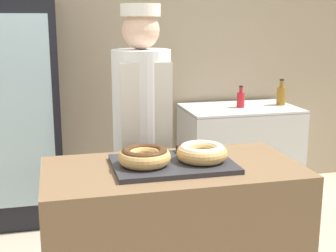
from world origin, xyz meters
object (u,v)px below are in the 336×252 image
(brownie_back_right, at_px, (184,149))
(chest_freezer, at_px, (239,151))
(donut_chocolate_glaze, at_px, (145,156))
(brownie_back_left, at_px, (147,152))
(serving_tray, at_px, (173,164))
(beverage_fridge, at_px, (21,110))
(bottle_amber, at_px, (281,95))
(donut_light_glaze, at_px, (202,152))
(baker_person, at_px, (142,138))
(bottle_red, at_px, (241,99))

(brownie_back_right, bearing_deg, chest_freezer, 58.52)
(donut_chocolate_glaze, xyz_separation_m, brownie_back_left, (0.04, 0.17, -0.03))
(serving_tray, bearing_deg, beverage_fridge, 115.18)
(chest_freezer, bearing_deg, bottle_amber, 2.40)
(bottle_amber, bearing_deg, donut_light_glaze, -126.94)
(brownie_back_right, height_order, baker_person, baker_person)
(donut_chocolate_glaze, bearing_deg, donut_light_glaze, 0.00)
(serving_tray, height_order, chest_freezer, serving_tray)
(donut_chocolate_glaze, bearing_deg, bottle_amber, 47.57)
(baker_person, bearing_deg, serving_tray, -86.24)
(brownie_back_left, xyz_separation_m, bottle_amber, (1.57, 1.60, -0.01))
(brownie_back_left, relative_size, chest_freezer, 0.07)
(donut_chocolate_glaze, bearing_deg, baker_person, 80.42)
(chest_freezer, distance_m, bottle_amber, 0.64)
(chest_freezer, height_order, bottle_amber, bottle_amber)
(chest_freezer, bearing_deg, brownie_back_left, -126.45)
(donut_light_glaze, distance_m, chest_freezer, 2.05)
(baker_person, bearing_deg, beverage_fridge, 124.42)
(beverage_fridge, bearing_deg, bottle_red, -0.06)
(chest_freezer, bearing_deg, bottle_red, -114.80)
(brownie_back_right, distance_m, beverage_fridge, 1.82)
(brownie_back_right, height_order, beverage_fridge, beverage_fridge)
(donut_chocolate_glaze, height_order, brownie_back_left, donut_chocolate_glaze)
(donut_chocolate_glaze, bearing_deg, chest_freezer, 55.26)
(brownie_back_left, relative_size, beverage_fridge, 0.04)
(donut_light_glaze, height_order, beverage_fridge, beverage_fridge)
(baker_person, height_order, chest_freezer, baker_person)
(serving_tray, bearing_deg, bottle_amber, 49.98)
(donut_light_glaze, bearing_deg, bottle_amber, 53.06)
(brownie_back_right, relative_size, bottle_red, 0.38)
(brownie_back_left, distance_m, bottle_red, 1.96)
(baker_person, distance_m, bottle_red, 1.58)
(serving_tray, relative_size, chest_freezer, 0.58)
(serving_tray, xyz_separation_m, brownie_back_left, (-0.10, 0.15, 0.03))
(brownie_back_right, bearing_deg, serving_tray, -123.52)
(brownie_back_right, relative_size, chest_freezer, 0.07)
(serving_tray, distance_m, bottle_red, 2.03)
(brownie_back_left, distance_m, beverage_fridge, 1.73)
(baker_person, distance_m, beverage_fridge, 1.37)
(baker_person, relative_size, beverage_fridge, 0.95)
(serving_tray, bearing_deg, brownie_back_left, 123.52)
(bottle_red, bearing_deg, brownie_back_left, -126.51)
(baker_person, xyz_separation_m, beverage_fridge, (-0.77, 1.13, -0.01))
(bottle_amber, bearing_deg, chest_freezer, -177.60)
(brownie_back_left, bearing_deg, chest_freezer, 53.55)
(donut_light_glaze, distance_m, baker_person, 0.64)
(brownie_back_right, xyz_separation_m, chest_freezer, (0.97, 1.58, -0.52))
(baker_person, bearing_deg, donut_light_glaze, -73.45)
(brownie_back_right, relative_size, bottle_amber, 0.31)
(beverage_fridge, distance_m, bottle_amber, 2.28)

